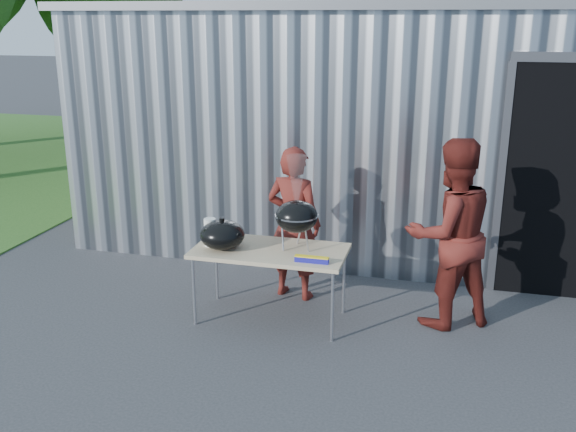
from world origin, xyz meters
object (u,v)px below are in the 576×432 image
(kettle_grill, at_px, (297,208))
(person_cook, at_px, (294,223))
(person_bystander, at_px, (450,234))
(folding_table, at_px, (270,253))

(kettle_grill, relative_size, person_cook, 0.56)
(kettle_grill, xyz_separation_m, person_cook, (-0.16, 0.54, -0.34))
(kettle_grill, xyz_separation_m, person_bystander, (1.45, 0.29, -0.24))
(folding_table, distance_m, person_bystander, 1.75)
(kettle_grill, height_order, person_bystander, person_bystander)
(kettle_grill, bearing_deg, folding_table, -163.01)
(kettle_grill, height_order, person_cook, kettle_grill)
(folding_table, xyz_separation_m, person_bystander, (1.70, 0.36, 0.22))
(folding_table, height_order, person_bystander, person_bystander)
(person_cook, relative_size, person_bystander, 0.89)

